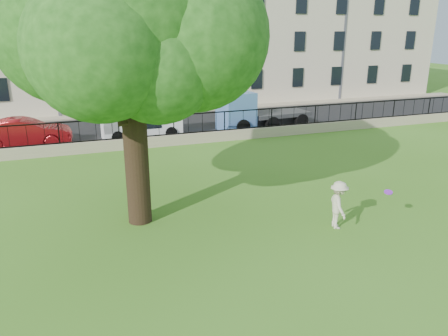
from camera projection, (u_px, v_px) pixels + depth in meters
name	position (u px, v px, depth m)	size (l,w,h in m)	color
ground	(264.00, 236.00, 13.79)	(120.00, 120.00, 0.00)	#3F741B
retaining_wall	(174.00, 140.00, 24.44)	(50.00, 0.40, 0.60)	gray
iron_railing	(174.00, 125.00, 24.18)	(50.00, 0.05, 1.13)	black
street	(157.00, 128.00, 28.74)	(60.00, 9.00, 0.01)	black
sidewalk	(144.00, 113.00, 33.38)	(60.00, 1.40, 0.12)	gray
building_row	(127.00, 20.00, 36.36)	(56.40, 10.40, 13.80)	beige
tree	(123.00, 15.00, 12.87)	(8.07, 6.27, 10.00)	black
man	(338.00, 205.00, 14.15)	(1.03, 0.59, 1.60)	beige
frisbee	(388.00, 192.00, 13.91)	(0.27, 0.27, 0.03)	purple
red_sedan	(25.00, 133.00, 23.93)	(1.67, 4.80, 1.58)	#A31419
white_van	(141.00, 122.00, 25.94)	(4.59, 1.79, 1.93)	white
blue_truck	(262.00, 109.00, 28.41)	(5.84, 2.07, 2.45)	#547FC5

